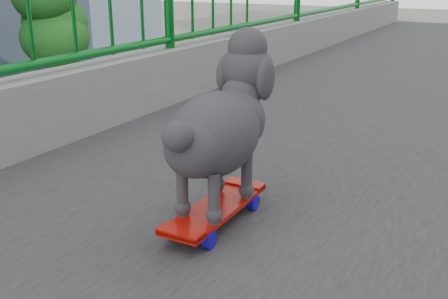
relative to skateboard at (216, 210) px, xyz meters
name	(u,v)px	position (x,y,z in m)	size (l,w,h in m)	color
skateboard	(216,210)	(0.00, 0.00, 0.00)	(0.14, 0.44, 0.06)	red
poodle	(221,124)	(0.00, 0.03, 0.26)	(0.23, 0.55, 0.46)	#2D2A2F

